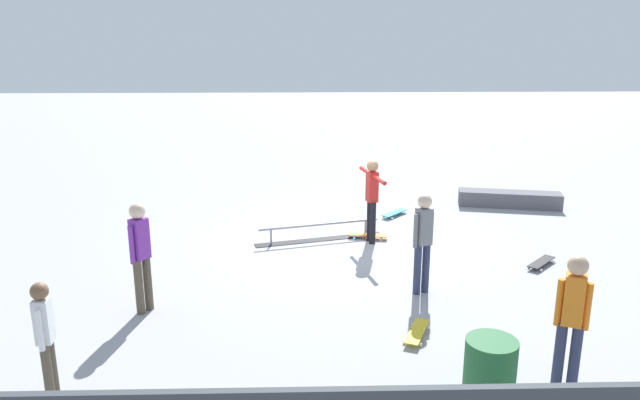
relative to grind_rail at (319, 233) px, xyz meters
name	(u,v)px	position (x,y,z in m)	size (l,w,h in m)	color
ground_plane	(342,243)	(-0.45, 0.19, -0.15)	(60.00, 60.00, 0.00)	#9E9EA3
grind_rail	(319,233)	(0.00, 0.00, 0.00)	(2.67, 0.94, 0.36)	black
skate_ledge	(509,199)	(-4.73, -2.34, 0.03)	(2.43, 0.51, 0.37)	#595960
skater_main	(372,195)	(-1.05, 0.16, 0.84)	(0.40, 1.36, 1.72)	black
skateboard_main	(368,235)	(-1.02, -0.05, -0.08)	(0.82, 0.37, 0.09)	orange
bystander_white_shirt	(45,335)	(3.29, 5.55, 0.69)	(0.20, 0.34, 1.49)	brown
bystander_orange_shirt	(572,316)	(-2.82, 5.51, 0.83)	(0.39, 0.28, 1.74)	#2D3351
bystander_purple_shirt	(141,251)	(2.78, 3.23, 0.83)	(0.30, 0.37, 1.74)	brown
bystander_grey_shirt	(423,238)	(-1.61, 2.65, 0.80)	(0.38, 0.27, 1.69)	#2D3351
loose_skateboard_yellow	(417,332)	(-1.28, 4.14, -0.08)	(0.49, 0.82, 0.09)	yellow
loose_skateboard_teal	(395,213)	(-1.80, -1.63, -0.08)	(0.68, 0.73, 0.09)	teal
loose_skateboard_black	(541,262)	(-4.06, 1.54, -0.08)	(0.70, 0.71, 0.09)	black
trash_bin	(489,374)	(-1.80, 5.82, 0.27)	(0.59, 0.59, 0.84)	#1E592D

